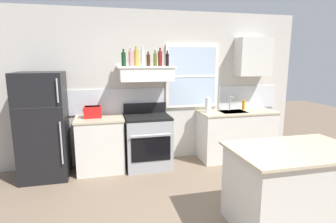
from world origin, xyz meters
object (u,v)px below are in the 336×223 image
bottle_dark_green_wine (124,59)px  bottle_red_label_wine (160,58)px  kitchen_island (293,188)px  bottle_rose_pink (131,59)px  refrigerator (43,126)px  toaster (93,112)px  bottle_clear_tall (143,58)px  dish_soap_bottle (244,105)px  stove_range (148,141)px  bottle_olive_oil_square (155,59)px  bottle_champagne_gold_foil (136,58)px  paper_towel_roll (208,105)px  bottle_brown_stout (148,60)px  bottle_balsamic_dark (167,60)px

bottle_dark_green_wine → bottle_red_label_wine: bearing=-1.0°
kitchen_island → bottle_rose_pink: bearing=124.8°
refrigerator → toaster: refrigerator is taller
bottle_rose_pink → bottle_clear_tall: bottle_clear_tall is taller
bottle_dark_green_wine → dish_soap_bottle: (2.24, 0.02, -0.86)m
bottle_rose_pink → stove_range: bearing=-21.0°
stove_range → bottle_olive_oil_square: size_ratio=4.14×
bottle_rose_pink → bottle_champagne_gold_foil: (0.09, -0.01, 0.02)m
stove_range → bottle_rose_pink: 1.43m
bottle_champagne_gold_foil → kitchen_island: bearing=-56.7°
toaster → kitchen_island: size_ratio=0.21×
bottle_champagne_gold_foil → paper_towel_roll: bearing=-2.2°
bottle_brown_stout → stove_range: bearing=-111.9°
bottle_balsamic_dark → paper_towel_roll: bearing=-0.7°
bottle_dark_green_wine → paper_towel_roll: (1.48, -0.08, -0.82)m
bottle_rose_pink → bottle_red_label_wine: (0.50, 0.01, 0.01)m
bottle_rose_pink → bottle_brown_stout: 0.30m
bottle_clear_tall → kitchen_island: bearing=-59.5°
toaster → paper_towel_roll: 2.02m
bottle_brown_stout → bottle_red_label_wine: bottle_red_label_wine is taller
bottle_dark_green_wine → bottle_balsamic_dark: (0.72, -0.07, -0.01)m
paper_towel_roll → bottle_rose_pink: bearing=177.6°
toaster → bottle_rose_pink: size_ratio=1.03×
refrigerator → bottle_balsamic_dark: 2.25m
bottle_rose_pink → paper_towel_roll: (1.36, -0.06, -0.82)m
stove_range → bottle_clear_tall: size_ratio=3.33×
stove_range → paper_towel_roll: bearing=1.9°
refrigerator → bottle_olive_oil_square: 2.08m
stove_range → bottle_clear_tall: bearing=106.8°
bottle_olive_oil_square → bottle_red_label_wine: (0.09, 0.01, 0.02)m
bottle_dark_green_wine → kitchen_island: bearing=-53.5°
stove_range → bottle_red_label_wine: size_ratio=3.57×
bottle_red_label_wine → paper_towel_roll: bottle_red_label_wine is taller
toaster → paper_towel_roll: bearing=-1.3°
bottle_dark_green_wine → bottle_red_label_wine: 0.61m
paper_towel_roll → stove_range: bearing=-178.1°
bottle_rose_pink → paper_towel_roll: size_ratio=1.07×
bottle_balsamic_dark → bottle_rose_pink: bearing=175.4°
bottle_champagne_gold_foil → kitchen_island: bottle_champagne_gold_foil is taller
bottle_champagne_gold_foil → bottle_red_label_wine: bottle_champagne_gold_foil is taller
bottle_brown_stout → bottle_red_label_wine: (0.20, -0.02, 0.03)m
bottle_champagne_gold_foil → bottle_brown_stout: bearing=10.3°
bottle_clear_tall → bottle_olive_oil_square: (0.21, -0.05, -0.03)m
toaster → dish_soap_bottle: (2.78, 0.05, -0.01)m
bottle_balsamic_dark → bottle_olive_oil_square: bearing=165.5°
bottle_dark_green_wine → bottle_balsamic_dark: size_ratio=1.09×
bottle_red_label_wine → bottle_olive_oil_square: bearing=-173.9°
bottle_dark_green_wine → stove_range: bearing=-17.9°
bottle_champagne_gold_foil → kitchen_island: (1.43, -2.18, -1.42)m
bottle_brown_stout → bottle_olive_oil_square: bearing=-12.6°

